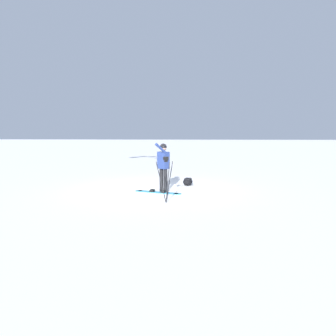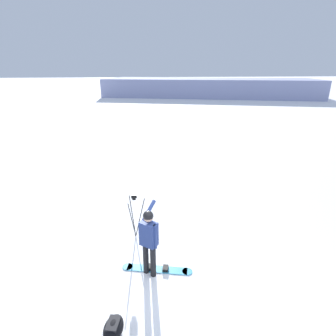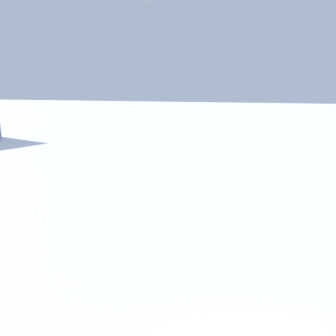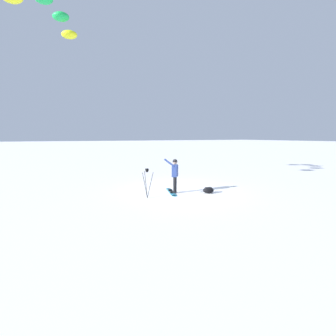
{
  "view_description": "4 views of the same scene",
  "coord_description": "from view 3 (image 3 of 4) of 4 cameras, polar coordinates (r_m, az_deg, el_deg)",
  "views": [
    {
      "loc": [
        -10.88,
        -1.78,
        2.06
      ],
      "look_at": [
        -0.67,
        -0.53,
        0.91
      ],
      "focal_mm": 30.72,
      "sensor_mm": 36.0,
      "label": 1
    },
    {
      "loc": [
        4.9,
        -0.63,
        4.88
      ],
      "look_at": [
        -1.62,
        0.26,
        2.43
      ],
      "focal_mm": 28.82,
      "sensor_mm": 36.0,
      "label": 2
    },
    {
      "loc": [
        -1.03,
        -5.06,
        6.41
      ],
      "look_at": [
        -3.11,
        1.51,
        4.8
      ],
      "focal_mm": 36.98,
      "sensor_mm": 36.0,
      "label": 3
    },
    {
      "loc": [
        -5.87,
        -10.6,
        2.94
      ],
      "look_at": [
        -0.94,
        -0.31,
        1.34
      ],
      "focal_mm": 24.04,
      "sensor_mm": 36.0,
      "label": 4
    }
  ],
  "objects": []
}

